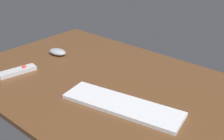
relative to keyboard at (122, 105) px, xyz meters
The scene contains 4 objects.
desk 16.07cm from the keyboard, 139.98° to the left, with size 140.00×84.00×2.00cm, color brown.
keyboard is the anchor object (origin of this frame).
computer_mouse 58.93cm from the keyboard, 164.07° to the left, with size 10.09×6.29×3.14cm, color #999EA5.
media_remote 54.42cm from the keyboard, 169.77° to the right, with size 8.01×17.62×3.15cm.
Camera 1 is at (68.47, -80.56, 60.92)cm, focal length 46.25 mm.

